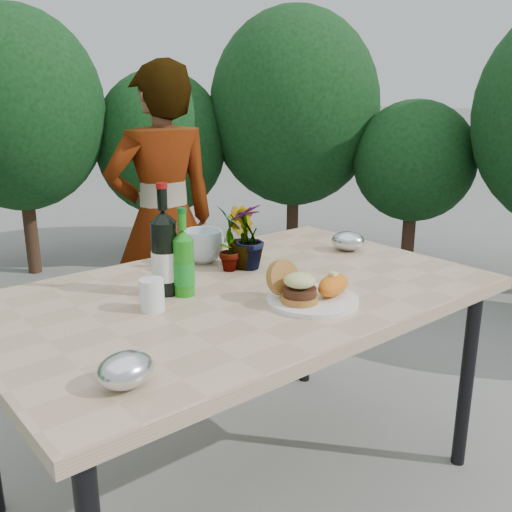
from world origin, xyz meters
TOP-DOWN VIEW (x-y plane):
  - ground at (0.00, 0.00)m, footprint 80.00×80.00m
  - patio_table at (0.00, 0.00)m, footprint 1.60×1.00m
  - shrub_hedge at (0.27, 1.62)m, footprint 6.85×5.11m
  - dinner_plate at (0.10, -0.23)m, footprint 0.28×0.28m
  - burger_stack at (0.04, -0.21)m, footprint 0.11×0.16m
  - sweet_potato at (0.16, -0.25)m, footprint 0.17×0.12m
  - grilled_veg at (0.11, -0.14)m, footprint 0.08×0.05m
  - wine_bottle at (-0.20, 0.12)m, footprint 0.08×0.08m
  - sparkling_water at (-0.17, 0.07)m, footprint 0.07×0.07m
  - plastic_cup at (-0.31, 0.02)m, footprint 0.07×0.07m
  - seedling_left at (0.09, 0.18)m, footprint 0.13×0.15m
  - seedling_mid at (0.15, 0.16)m, footprint 0.16×0.16m
  - seedling_right at (0.16, 0.18)m, footprint 0.16×0.16m
  - blue_bowl at (0.08, 0.33)m, footprint 0.17×0.17m
  - foil_packet_left at (-0.58, -0.34)m, footprint 0.15×0.13m
  - foil_packet_right at (0.62, 0.09)m, footprint 0.17×0.17m
  - person at (0.31, 1.01)m, footprint 0.61×0.46m

SIDE VIEW (x-z plane):
  - ground at x=0.00m, z-range 0.00..0.00m
  - patio_table at x=0.00m, z-range 0.32..1.07m
  - person at x=0.31m, z-range 0.00..1.51m
  - dinner_plate at x=0.10m, z-range 0.75..0.76m
  - grilled_veg at x=0.11m, z-range 0.76..0.79m
  - foil_packet_left at x=-0.58m, z-range 0.75..0.83m
  - foil_packet_right at x=0.62m, z-range 0.75..0.83m
  - sweet_potato at x=0.16m, z-range 0.77..0.83m
  - plastic_cup at x=-0.31m, z-range 0.75..0.84m
  - burger_stack at x=0.04m, z-range 0.75..0.87m
  - blue_bowl at x=0.08m, z-range 0.75..0.87m
  - sparkling_water at x=-0.17m, z-range 0.71..0.99m
  - seedling_mid at x=0.15m, z-range 0.75..0.98m
  - seedling_right at x=0.16m, z-range 0.75..0.98m
  - seedling_left at x=0.09m, z-range 0.75..0.99m
  - wine_bottle at x=-0.20m, z-range 0.70..1.06m
  - shrub_hedge at x=0.27m, z-range 0.09..2.20m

